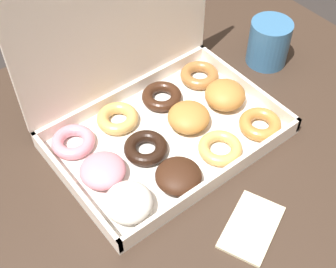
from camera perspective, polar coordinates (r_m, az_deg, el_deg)
name	(u,v)px	position (r m, az deg, el deg)	size (l,w,h in m)	color
dining_table	(179,194)	(0.92, 1.39, -7.32)	(1.11, 0.88, 0.71)	#38281E
donut_box	(158,113)	(0.85, -1.22, 2.53)	(0.41, 0.29, 0.31)	silver
coffee_mug	(269,42)	(1.03, 12.21, 10.91)	(0.09, 0.09, 0.10)	teal
paper_napkin	(251,227)	(0.78, 10.14, -11.10)	(0.14, 0.11, 0.01)	beige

